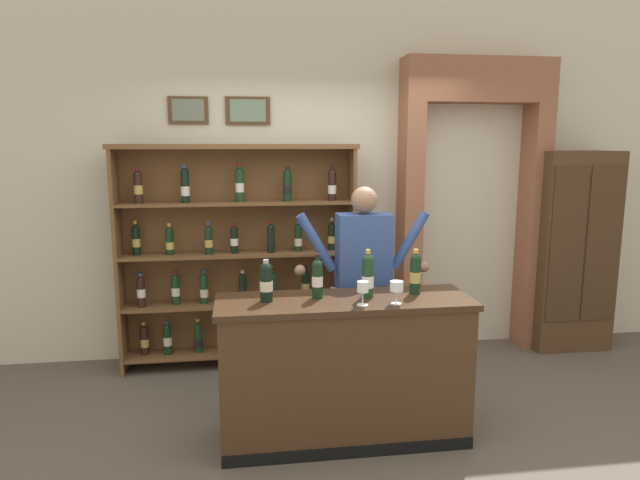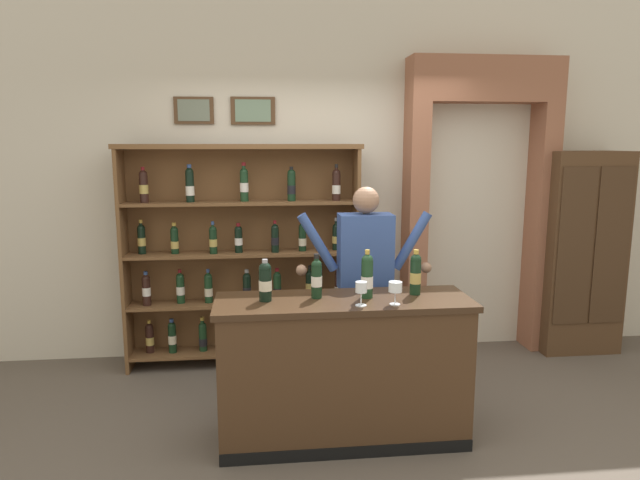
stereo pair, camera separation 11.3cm
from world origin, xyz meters
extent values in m
cube|color=brown|center=(0.00, 0.00, -0.01)|extent=(14.00, 14.00, 0.02)
cube|color=beige|center=(0.00, 1.72, 1.63)|extent=(12.00, 0.16, 3.26)
cube|color=#4C331E|center=(-1.09, 1.62, 2.21)|extent=(0.34, 0.02, 0.23)
cube|color=#636D5B|center=(-1.09, 1.61, 2.21)|extent=(0.27, 0.01, 0.18)
cube|color=#4C331E|center=(-0.58, 1.62, 2.21)|extent=(0.39, 0.02, 0.24)
cube|color=slate|center=(-0.58, 1.61, 2.21)|extent=(0.31, 0.01, 0.19)
cube|color=brown|center=(-1.68, 1.35, 0.96)|extent=(0.03, 0.29, 1.93)
cube|color=brown|center=(0.29, 1.35, 0.96)|extent=(0.03, 0.29, 1.93)
cube|color=brown|center=(-0.69, 1.49, 0.96)|extent=(2.00, 0.02, 1.93)
cube|color=brown|center=(-0.69, 1.35, 0.12)|extent=(1.94, 0.28, 0.03)
cylinder|color=black|center=(-1.51, 1.37, 0.24)|extent=(0.07, 0.07, 0.22)
sphere|color=black|center=(-1.51, 1.37, 0.36)|extent=(0.07, 0.07, 0.07)
cylinder|color=black|center=(-1.51, 1.37, 0.39)|extent=(0.03, 0.03, 0.07)
cylinder|color=#B79338|center=(-1.51, 1.37, 0.41)|extent=(0.03, 0.03, 0.03)
cylinder|color=tan|center=(-1.51, 1.37, 0.24)|extent=(0.07, 0.07, 0.07)
cylinder|color=black|center=(-1.31, 1.34, 0.25)|extent=(0.07, 0.07, 0.23)
sphere|color=black|center=(-1.31, 1.34, 0.37)|extent=(0.07, 0.07, 0.07)
cylinder|color=black|center=(-1.31, 1.34, 0.40)|extent=(0.03, 0.03, 0.06)
cylinder|color=navy|center=(-1.31, 1.34, 0.42)|extent=(0.03, 0.03, 0.03)
cylinder|color=beige|center=(-1.31, 1.34, 0.25)|extent=(0.07, 0.07, 0.07)
cylinder|color=#19381E|center=(-1.05, 1.35, 0.24)|extent=(0.07, 0.07, 0.22)
sphere|color=#19381E|center=(-1.05, 1.35, 0.36)|extent=(0.07, 0.07, 0.07)
cylinder|color=#19381E|center=(-1.05, 1.35, 0.39)|extent=(0.03, 0.03, 0.08)
cylinder|color=#B79338|center=(-1.05, 1.35, 0.42)|extent=(0.04, 0.04, 0.03)
cylinder|color=black|center=(-1.05, 1.35, 0.21)|extent=(0.07, 0.07, 0.07)
cylinder|color=black|center=(-0.80, 1.37, 0.25)|extent=(0.07, 0.07, 0.23)
sphere|color=black|center=(-0.80, 1.37, 0.37)|extent=(0.07, 0.07, 0.07)
cylinder|color=black|center=(-0.80, 1.37, 0.40)|extent=(0.03, 0.03, 0.08)
cylinder|color=maroon|center=(-0.80, 1.37, 0.43)|extent=(0.03, 0.03, 0.03)
cylinder|color=tan|center=(-0.80, 1.37, 0.24)|extent=(0.07, 0.07, 0.07)
cylinder|color=black|center=(-0.59, 1.36, 0.25)|extent=(0.07, 0.07, 0.24)
sphere|color=black|center=(-0.59, 1.36, 0.38)|extent=(0.07, 0.07, 0.07)
cylinder|color=black|center=(-0.59, 1.36, 0.41)|extent=(0.03, 0.03, 0.08)
cylinder|color=maroon|center=(-0.59, 1.36, 0.44)|extent=(0.04, 0.04, 0.03)
cylinder|color=silver|center=(-0.59, 1.36, 0.23)|extent=(0.07, 0.07, 0.08)
cylinder|color=black|center=(-0.35, 1.34, 0.25)|extent=(0.07, 0.07, 0.23)
sphere|color=black|center=(-0.35, 1.34, 0.37)|extent=(0.07, 0.07, 0.07)
cylinder|color=black|center=(-0.35, 1.34, 0.40)|extent=(0.03, 0.03, 0.06)
cylinder|color=maroon|center=(-0.35, 1.34, 0.42)|extent=(0.04, 0.04, 0.03)
cylinder|color=black|center=(-0.35, 1.34, 0.25)|extent=(0.07, 0.07, 0.07)
cylinder|color=black|center=(-0.11, 1.38, 0.25)|extent=(0.07, 0.07, 0.24)
sphere|color=black|center=(-0.11, 1.38, 0.38)|extent=(0.07, 0.07, 0.07)
cylinder|color=black|center=(-0.11, 1.38, 0.41)|extent=(0.03, 0.03, 0.07)
cylinder|color=#99999E|center=(-0.11, 1.38, 0.43)|extent=(0.04, 0.04, 0.03)
cylinder|color=silver|center=(-0.11, 1.38, 0.24)|extent=(0.07, 0.07, 0.08)
cylinder|color=#19381E|center=(0.12, 1.37, 0.24)|extent=(0.07, 0.07, 0.22)
sphere|color=#19381E|center=(0.12, 1.37, 0.36)|extent=(0.07, 0.07, 0.07)
cylinder|color=#19381E|center=(0.12, 1.37, 0.38)|extent=(0.03, 0.03, 0.06)
cylinder|color=maroon|center=(0.12, 1.37, 0.40)|extent=(0.04, 0.04, 0.03)
cylinder|color=silver|center=(0.12, 1.37, 0.23)|extent=(0.07, 0.07, 0.07)
cube|color=brown|center=(-0.69, 1.35, 0.56)|extent=(1.94, 0.28, 0.02)
cylinder|color=black|center=(-1.50, 1.32, 0.68)|extent=(0.07, 0.07, 0.23)
sphere|color=black|center=(-1.50, 1.32, 0.80)|extent=(0.07, 0.07, 0.07)
cylinder|color=black|center=(-1.50, 1.32, 0.83)|extent=(0.03, 0.03, 0.07)
cylinder|color=navy|center=(-1.50, 1.32, 0.85)|extent=(0.03, 0.03, 0.03)
cylinder|color=silver|center=(-1.50, 1.32, 0.69)|extent=(0.07, 0.07, 0.07)
cylinder|color=#19381E|center=(-1.23, 1.36, 0.68)|extent=(0.07, 0.07, 0.22)
sphere|color=#19381E|center=(-1.23, 1.36, 0.80)|extent=(0.07, 0.07, 0.07)
cylinder|color=#19381E|center=(-1.23, 1.36, 0.83)|extent=(0.03, 0.03, 0.07)
cylinder|color=maroon|center=(-1.23, 1.36, 0.85)|extent=(0.03, 0.03, 0.03)
cylinder|color=silver|center=(-1.23, 1.36, 0.68)|extent=(0.07, 0.07, 0.07)
cylinder|color=#19381E|center=(-0.99, 1.35, 0.68)|extent=(0.07, 0.07, 0.22)
sphere|color=#19381E|center=(-0.99, 1.35, 0.80)|extent=(0.07, 0.07, 0.07)
cylinder|color=#19381E|center=(-0.99, 1.35, 0.83)|extent=(0.03, 0.03, 0.07)
cylinder|color=navy|center=(-0.99, 1.35, 0.85)|extent=(0.03, 0.03, 0.03)
cylinder|color=beige|center=(-0.99, 1.35, 0.66)|extent=(0.07, 0.07, 0.07)
cylinder|color=black|center=(-0.66, 1.34, 0.68)|extent=(0.07, 0.07, 0.22)
sphere|color=black|center=(-0.66, 1.34, 0.79)|extent=(0.07, 0.07, 0.07)
cylinder|color=black|center=(-0.66, 1.34, 0.82)|extent=(0.03, 0.03, 0.07)
cylinder|color=#99999E|center=(-0.66, 1.34, 0.84)|extent=(0.03, 0.03, 0.03)
cylinder|color=black|center=(-0.66, 1.34, 0.67)|extent=(0.07, 0.07, 0.07)
cylinder|color=#19381E|center=(-0.40, 1.35, 0.68)|extent=(0.07, 0.07, 0.21)
sphere|color=#19381E|center=(-0.40, 1.35, 0.79)|extent=(0.07, 0.07, 0.07)
cylinder|color=#19381E|center=(-0.40, 1.35, 0.82)|extent=(0.03, 0.03, 0.07)
cylinder|color=maroon|center=(-0.40, 1.35, 0.85)|extent=(0.03, 0.03, 0.03)
cylinder|color=black|center=(-0.40, 1.35, 0.65)|extent=(0.07, 0.07, 0.07)
cylinder|color=black|center=(-0.11, 1.36, 0.68)|extent=(0.07, 0.07, 0.22)
sphere|color=black|center=(-0.11, 1.36, 0.80)|extent=(0.07, 0.07, 0.07)
cylinder|color=black|center=(-0.11, 1.36, 0.83)|extent=(0.03, 0.03, 0.08)
cylinder|color=black|center=(-0.11, 1.36, 0.86)|extent=(0.03, 0.03, 0.03)
cylinder|color=tan|center=(-0.11, 1.36, 0.68)|extent=(0.07, 0.07, 0.07)
cylinder|color=black|center=(0.14, 1.33, 0.69)|extent=(0.07, 0.07, 0.23)
sphere|color=black|center=(0.14, 1.33, 0.80)|extent=(0.07, 0.07, 0.07)
cylinder|color=black|center=(0.14, 1.33, 0.84)|extent=(0.03, 0.03, 0.07)
cylinder|color=#99999E|center=(0.14, 1.33, 0.86)|extent=(0.03, 0.03, 0.03)
cylinder|color=silver|center=(0.14, 1.33, 0.65)|extent=(0.07, 0.07, 0.07)
cube|color=brown|center=(-0.69, 1.35, 1.00)|extent=(1.94, 0.28, 0.03)
cylinder|color=black|center=(-1.53, 1.37, 1.12)|extent=(0.07, 0.07, 0.21)
sphere|color=black|center=(-1.53, 1.37, 1.23)|extent=(0.06, 0.06, 0.06)
cylinder|color=black|center=(-1.53, 1.37, 1.26)|extent=(0.03, 0.03, 0.08)
cylinder|color=#B79338|center=(-1.53, 1.37, 1.29)|extent=(0.03, 0.03, 0.03)
cylinder|color=tan|center=(-1.53, 1.37, 1.11)|extent=(0.07, 0.07, 0.07)
cylinder|color=black|center=(-1.26, 1.35, 1.11)|extent=(0.07, 0.07, 0.19)
sphere|color=black|center=(-1.26, 1.35, 1.21)|extent=(0.06, 0.06, 0.06)
cylinder|color=black|center=(-1.26, 1.35, 1.24)|extent=(0.03, 0.03, 0.07)
cylinder|color=#B79338|center=(-1.26, 1.35, 1.26)|extent=(0.03, 0.03, 0.03)
cylinder|color=tan|center=(-1.26, 1.35, 1.09)|extent=(0.07, 0.07, 0.06)
cylinder|color=black|center=(-0.93, 1.31, 1.11)|extent=(0.07, 0.07, 0.20)
sphere|color=black|center=(-0.93, 1.31, 1.21)|extent=(0.06, 0.06, 0.06)
cylinder|color=black|center=(-0.93, 1.31, 1.25)|extent=(0.02, 0.02, 0.07)
cylinder|color=navy|center=(-0.93, 1.31, 1.27)|extent=(0.03, 0.03, 0.03)
cylinder|color=tan|center=(-0.93, 1.31, 1.10)|extent=(0.07, 0.07, 0.06)
cylinder|color=black|center=(-0.72, 1.34, 1.11)|extent=(0.07, 0.07, 0.19)
sphere|color=black|center=(-0.72, 1.34, 1.21)|extent=(0.06, 0.06, 0.06)
cylinder|color=black|center=(-0.72, 1.34, 1.23)|extent=(0.03, 0.03, 0.06)
cylinder|color=maroon|center=(-0.72, 1.34, 1.25)|extent=(0.03, 0.03, 0.03)
cylinder|color=silver|center=(-0.72, 1.34, 1.11)|extent=(0.07, 0.07, 0.06)
cylinder|color=black|center=(-0.41, 1.31, 1.11)|extent=(0.07, 0.07, 0.20)
sphere|color=black|center=(-0.41, 1.31, 1.22)|extent=(0.06, 0.06, 0.06)
cylinder|color=black|center=(-0.41, 1.31, 1.25)|extent=(0.02, 0.02, 0.07)
cylinder|color=maroon|center=(-0.41, 1.31, 1.27)|extent=(0.03, 0.03, 0.03)
cylinder|color=black|center=(-0.41, 1.31, 1.11)|extent=(0.07, 0.07, 0.07)
cylinder|color=black|center=(-0.17, 1.35, 1.11)|extent=(0.07, 0.07, 0.20)
sphere|color=black|center=(-0.17, 1.35, 1.22)|extent=(0.06, 0.06, 0.06)
cylinder|color=black|center=(-0.17, 1.35, 1.24)|extent=(0.03, 0.03, 0.06)
cylinder|color=navy|center=(-0.17, 1.35, 1.26)|extent=(0.03, 0.03, 0.03)
cylinder|color=beige|center=(-0.17, 1.35, 1.09)|extent=(0.07, 0.07, 0.07)
cylinder|color=black|center=(0.12, 1.37, 1.11)|extent=(0.07, 0.07, 0.20)
sphere|color=black|center=(0.12, 1.37, 1.21)|extent=(0.06, 0.06, 0.06)
cylinder|color=black|center=(0.12, 1.37, 1.25)|extent=(0.03, 0.03, 0.08)
cylinder|color=#99999E|center=(0.12, 1.37, 1.28)|extent=(0.03, 0.03, 0.03)
cylinder|color=tan|center=(0.12, 1.37, 1.10)|extent=(0.07, 0.07, 0.06)
cube|color=brown|center=(-0.69, 1.35, 1.43)|extent=(1.94, 0.28, 0.02)
cylinder|color=black|center=(-1.48, 1.33, 1.56)|extent=(0.07, 0.07, 0.23)
sphere|color=black|center=(-1.48, 1.33, 1.68)|extent=(0.07, 0.07, 0.07)
cylinder|color=black|center=(-1.48, 1.33, 1.71)|extent=(0.03, 0.03, 0.06)
cylinder|color=maroon|center=(-1.48, 1.33, 1.73)|extent=(0.03, 0.03, 0.03)
cylinder|color=tan|center=(-1.48, 1.33, 1.56)|extent=(0.07, 0.07, 0.07)
cylinder|color=black|center=(-1.11, 1.33, 1.57)|extent=(0.07, 0.07, 0.24)
sphere|color=black|center=(-1.11, 1.33, 1.70)|extent=(0.07, 0.07, 0.07)
cylinder|color=black|center=(-1.11, 1.33, 1.72)|extent=(0.03, 0.03, 0.07)
cylinder|color=navy|center=(-1.11, 1.33, 1.75)|extent=(0.04, 0.04, 0.03)
cylinder|color=silver|center=(-1.11, 1.33, 1.54)|extent=(0.07, 0.07, 0.08)
cylinder|color=#19381E|center=(-0.66, 1.35, 1.57)|extent=(0.07, 0.07, 0.24)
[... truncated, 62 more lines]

